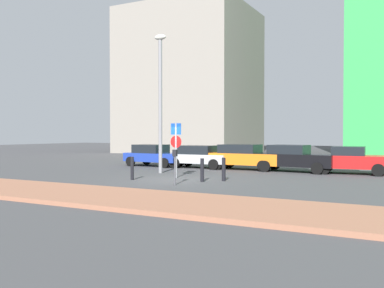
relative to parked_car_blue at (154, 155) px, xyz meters
name	(u,v)px	position (x,y,z in m)	size (l,w,h in m)	color
ground_plane	(175,180)	(5.49, -6.56, -0.75)	(120.00, 120.00, 0.00)	#424244
sidewalk_brick	(85,195)	(5.49, -12.71, -0.68)	(40.00, 3.64, 0.14)	#9E664C
parked_car_blue	(154,155)	(0.00, 0.00, 0.00)	(4.14, 2.18, 1.44)	#1E389E
parked_car_silver	(199,156)	(3.34, 0.14, 0.00)	(3.94, 1.96, 1.42)	#B7BABF
parked_car_orange	(245,156)	(6.30, 0.34, 0.05)	(4.42, 2.11, 1.51)	orange
parked_car_black	(293,158)	(9.28, 0.21, 0.04)	(4.67, 2.18, 1.53)	black
parked_car_red	(351,160)	(12.36, 0.41, 0.01)	(4.02, 2.22, 1.48)	red
parking_sign_post	(176,143)	(5.07, -5.79, 0.95)	(0.60, 0.10, 2.70)	gray
parking_meter	(175,162)	(6.50, -8.34, 0.22)	(0.18, 0.14, 1.50)	#4C4C51
street_lamp	(160,92)	(3.05, -4.01, 3.67)	(0.70, 0.36, 7.58)	gray
traffic_bollard_near	(132,168)	(3.71, -7.54, -0.20)	(0.16, 0.16, 1.09)	black
traffic_bollard_mid	(224,169)	(7.72, -6.01, -0.21)	(0.17, 0.17, 1.07)	black
traffic_bollard_far	(202,170)	(6.99, -6.74, -0.22)	(0.17, 0.17, 1.06)	black
building_under_construction	(190,82)	(-7.85, 19.73, 7.36)	(13.80, 11.99, 16.21)	gray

